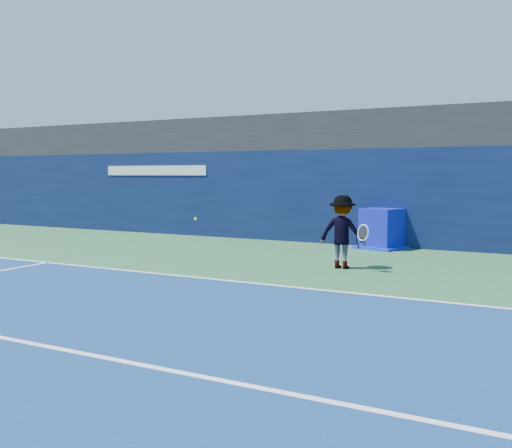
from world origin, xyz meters
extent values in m
plane|color=#2A5F36|center=(0.00, 0.00, 0.00)|extent=(80.00, 80.00, 0.00)
cube|color=white|center=(0.00, 3.00, 0.01)|extent=(24.00, 0.10, 0.01)
cube|color=white|center=(0.00, -2.00, 0.01)|extent=(24.00, 0.10, 0.01)
cube|color=black|center=(0.00, 11.50, 3.60)|extent=(36.00, 3.00, 1.20)
cube|color=#0A173C|center=(0.00, 10.50, 1.50)|extent=(36.00, 1.00, 3.00)
cube|color=white|center=(-7.00, 9.99, 2.35)|extent=(4.50, 0.04, 0.35)
cube|color=#0C11AD|center=(1.65, 9.65, 0.60)|extent=(1.25, 1.25, 1.20)
cube|color=#0D28B6|center=(1.65, 9.65, 0.04)|extent=(1.56, 1.56, 0.08)
imported|color=silver|center=(1.80, 5.65, 0.86)|extent=(1.12, 0.65, 1.72)
cylinder|color=black|center=(2.25, 5.40, 0.65)|extent=(0.08, 0.15, 0.27)
torus|color=white|center=(2.39, 5.35, 0.90)|extent=(0.32, 0.18, 0.31)
cylinder|color=black|center=(2.39, 5.35, 0.90)|extent=(0.27, 0.14, 0.26)
sphere|color=#F4F81B|center=(-1.94, 5.07, 1.08)|extent=(0.07, 0.07, 0.07)
camera|label=1|loc=(6.17, -7.09, 2.22)|focal=40.00mm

